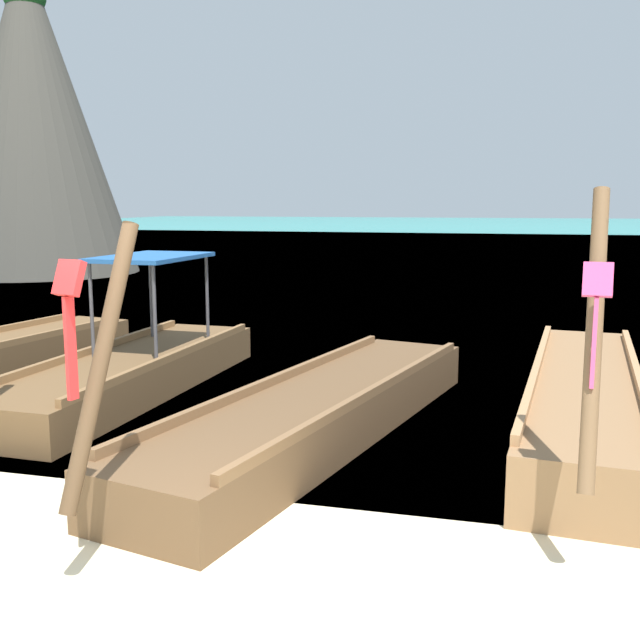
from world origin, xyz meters
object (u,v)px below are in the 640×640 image
longtail_boat_blue_ribbon (131,370)px  karst_rock (30,118)px  longtail_boat_pink_ribbon (584,401)px  longtail_boat_red_ribbon (319,412)px

longtail_boat_blue_ribbon → karst_rock: karst_rock is taller
longtail_boat_pink_ribbon → karst_rock: bearing=140.0°
longtail_boat_blue_ribbon → longtail_boat_pink_ribbon: size_ratio=0.86×
longtail_boat_red_ribbon → longtail_boat_pink_ribbon: 3.15m
longtail_boat_blue_ribbon → longtail_boat_red_ribbon: (3.06, -1.25, -0.04)m
longtail_boat_red_ribbon → karst_rock: size_ratio=0.60×
longtail_boat_pink_ribbon → longtail_boat_red_ribbon: bearing=-159.0°
longtail_boat_red_ribbon → karst_rock: (-15.30, 16.43, 5.40)m
longtail_boat_red_ribbon → karst_rock: 23.10m
longtail_boat_blue_ribbon → longtail_boat_pink_ribbon: 6.01m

